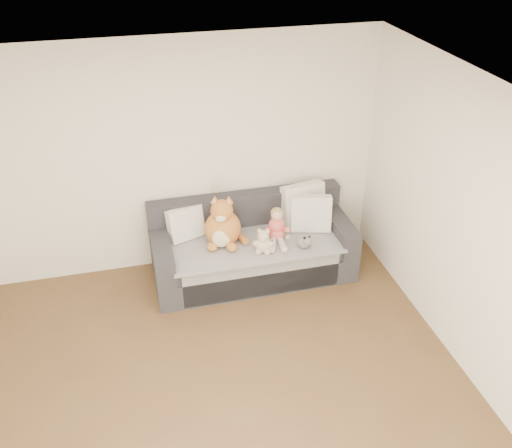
{
  "coord_description": "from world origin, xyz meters",
  "views": [
    {
      "loc": [
        -0.52,
        -3.08,
        3.88
      ],
      "look_at": [
        0.74,
        1.87,
        0.75
      ],
      "focal_mm": 40.0,
      "sensor_mm": 36.0,
      "label": 1
    }
  ],
  "objects_px": {
    "sofa": "(252,249)",
    "teddy_bear": "(263,243)",
    "toddler": "(277,228)",
    "plush_cat": "(223,226)",
    "sippy_cup": "(269,242)"
  },
  "relations": [
    {
      "from": "sippy_cup",
      "to": "plush_cat",
      "type": "bearing_deg",
      "value": 158.62
    },
    {
      "from": "plush_cat",
      "to": "teddy_bear",
      "type": "xyz_separation_m",
      "value": [
        0.38,
        -0.26,
        -0.11
      ]
    },
    {
      "from": "sofa",
      "to": "teddy_bear",
      "type": "relative_size",
      "value": 7.78
    },
    {
      "from": "toddler",
      "to": "teddy_bear",
      "type": "relative_size",
      "value": 1.41
    },
    {
      "from": "toddler",
      "to": "plush_cat",
      "type": "relative_size",
      "value": 0.66
    },
    {
      "from": "sofa",
      "to": "teddy_bear",
      "type": "height_order",
      "value": "sofa"
    },
    {
      "from": "sofa",
      "to": "sippy_cup",
      "type": "distance_m",
      "value": 0.35
    },
    {
      "from": "sofa",
      "to": "toddler",
      "type": "height_order",
      "value": "toddler"
    },
    {
      "from": "toddler",
      "to": "teddy_bear",
      "type": "height_order",
      "value": "toddler"
    },
    {
      "from": "sofa",
      "to": "plush_cat",
      "type": "relative_size",
      "value": 3.65
    },
    {
      "from": "sofa",
      "to": "sippy_cup",
      "type": "bearing_deg",
      "value": -60.17
    },
    {
      "from": "sofa",
      "to": "sippy_cup",
      "type": "height_order",
      "value": "sofa"
    },
    {
      "from": "teddy_bear",
      "to": "sofa",
      "type": "bearing_deg",
      "value": 118.94
    },
    {
      "from": "plush_cat",
      "to": "sippy_cup",
      "type": "distance_m",
      "value": 0.53
    },
    {
      "from": "teddy_bear",
      "to": "sippy_cup",
      "type": "distance_m",
      "value": 0.13
    }
  ]
}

